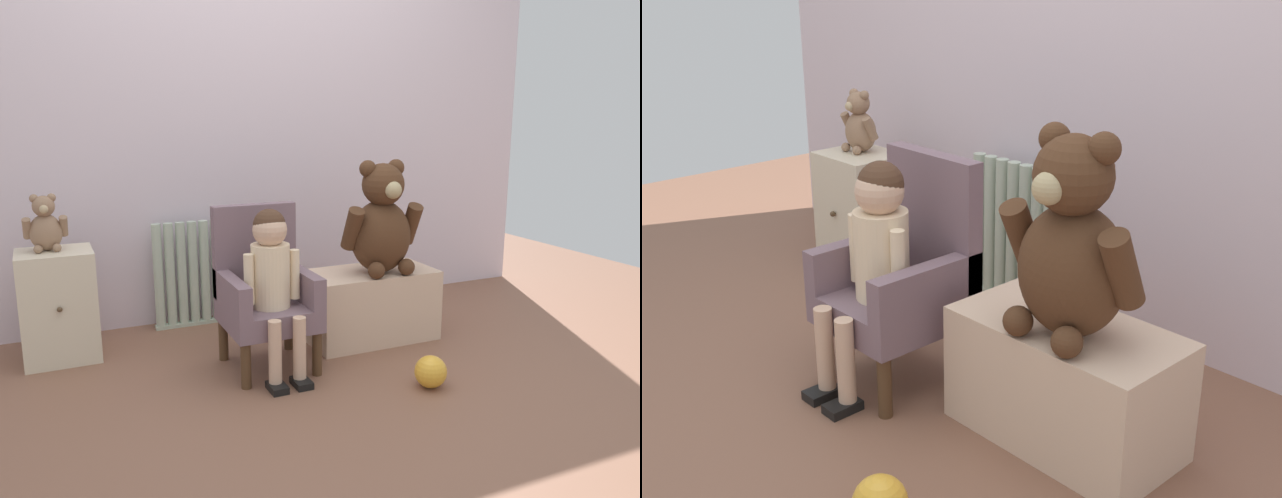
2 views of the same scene
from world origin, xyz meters
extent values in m
plane|color=brown|center=(0.00, 0.00, 0.00)|extent=(6.00, 6.00, 0.00)
cylinder|color=#B3C5AF|center=(-0.50, 1.13, 0.30)|extent=(0.05, 0.05, 0.55)
cylinder|color=#B3C5AF|center=(-0.43, 1.13, 0.30)|extent=(0.05, 0.05, 0.55)
cylinder|color=#B3C5AF|center=(-0.37, 1.13, 0.30)|extent=(0.05, 0.05, 0.55)
cylinder|color=#B3C5AF|center=(-0.31, 1.13, 0.30)|extent=(0.05, 0.05, 0.55)
cylinder|color=#B3C5AF|center=(-0.25, 1.13, 0.30)|extent=(0.05, 0.05, 0.55)
cylinder|color=#B3C5AF|center=(-0.19, 1.13, 0.30)|extent=(0.05, 0.05, 0.55)
cylinder|color=#B3C5AF|center=(-0.12, 1.13, 0.30)|extent=(0.05, 0.05, 0.55)
cube|color=#B3C5AF|center=(-0.31, 1.13, 0.01)|extent=(0.43, 0.05, 0.02)
cube|color=beige|center=(-0.99, 0.91, 0.26)|extent=(0.33, 0.28, 0.52)
sphere|color=#4C3823|center=(-0.99, 0.76, 0.29)|extent=(0.02, 0.02, 0.02)
cube|color=slate|center=(-0.14, 0.41, 0.25)|extent=(0.39, 0.40, 0.10)
cube|color=slate|center=(-0.14, 0.58, 0.51)|extent=(0.39, 0.06, 0.43)
cube|color=slate|center=(-0.31, 0.41, 0.37)|extent=(0.06, 0.40, 0.14)
cube|color=slate|center=(0.02, 0.41, 0.37)|extent=(0.06, 0.40, 0.14)
cylinder|color=#4C331E|center=(-0.31, 0.24, 0.10)|extent=(0.04, 0.04, 0.20)
cylinder|color=#4C331E|center=(0.02, 0.24, 0.10)|extent=(0.04, 0.04, 0.20)
cylinder|color=#4C331E|center=(-0.31, 0.58, 0.10)|extent=(0.04, 0.04, 0.20)
cylinder|color=#4C331E|center=(0.02, 0.58, 0.10)|extent=(0.04, 0.04, 0.20)
cylinder|color=beige|center=(-0.14, 0.37, 0.44)|extent=(0.17, 0.17, 0.28)
sphere|color=#D8AD8E|center=(-0.14, 0.37, 0.64)|extent=(0.15, 0.15, 0.15)
sphere|color=#472D1E|center=(-0.14, 0.38, 0.66)|extent=(0.14, 0.14, 0.14)
cylinder|color=#D8AD8E|center=(-0.20, 0.18, 0.17)|extent=(0.06, 0.06, 0.27)
cube|color=black|center=(-0.20, 0.16, 0.01)|extent=(0.07, 0.11, 0.03)
cylinder|color=#D8AD8E|center=(-0.09, 0.18, 0.17)|extent=(0.06, 0.06, 0.27)
cube|color=black|center=(-0.09, 0.16, 0.01)|extent=(0.07, 0.11, 0.03)
cylinder|color=beige|center=(-0.25, 0.35, 0.44)|extent=(0.04, 0.04, 0.22)
cylinder|color=beige|center=(-0.04, 0.35, 0.44)|extent=(0.04, 0.04, 0.22)
cube|color=beige|center=(0.45, 0.55, 0.18)|extent=(0.65, 0.34, 0.36)
ellipsoid|color=#4B2D1B|center=(0.49, 0.51, 0.54)|extent=(0.30, 0.26, 0.36)
sphere|color=#4B2D1B|center=(0.49, 0.50, 0.79)|extent=(0.21, 0.21, 0.21)
sphere|color=tan|center=(0.49, 0.40, 0.78)|extent=(0.08, 0.08, 0.08)
sphere|color=#4B2D1B|center=(0.41, 0.51, 0.87)|extent=(0.08, 0.08, 0.08)
sphere|color=#4B2D1B|center=(0.56, 0.51, 0.87)|extent=(0.08, 0.08, 0.08)
cylinder|color=#4B2D1B|center=(0.32, 0.50, 0.59)|extent=(0.08, 0.16, 0.22)
cylinder|color=#4B2D1B|center=(0.65, 0.50, 0.59)|extent=(0.08, 0.16, 0.22)
sphere|color=#4B2D1B|center=(0.40, 0.40, 0.40)|extent=(0.08, 0.08, 0.08)
sphere|color=#4B2D1B|center=(0.57, 0.40, 0.40)|extent=(0.08, 0.08, 0.08)
ellipsoid|color=#8E6C52|center=(-1.02, 0.94, 0.60)|extent=(0.14, 0.12, 0.17)
sphere|color=#8E6C52|center=(-1.02, 0.93, 0.72)|extent=(0.10, 0.10, 0.10)
sphere|color=tan|center=(-1.02, 0.89, 0.72)|extent=(0.04, 0.04, 0.04)
sphere|color=#8E6C52|center=(-1.05, 0.94, 0.76)|extent=(0.04, 0.04, 0.04)
sphere|color=#8E6C52|center=(-0.98, 0.94, 0.76)|extent=(0.04, 0.04, 0.04)
cylinder|color=#8E6C52|center=(-1.09, 0.93, 0.63)|extent=(0.04, 0.07, 0.10)
cylinder|color=#8E6C52|center=(-0.94, 0.93, 0.63)|extent=(0.04, 0.07, 0.10)
sphere|color=#8E6C52|center=(-1.06, 0.89, 0.54)|extent=(0.04, 0.04, 0.04)
sphere|color=#8E6C52|center=(-0.98, 0.89, 0.54)|extent=(0.04, 0.04, 0.04)
camera|label=1|loc=(-1.04, -2.10, 1.14)|focal=35.00mm
camera|label=2|loc=(1.70, -1.01, 1.31)|focal=45.00mm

